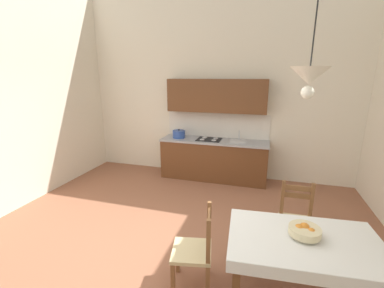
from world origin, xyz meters
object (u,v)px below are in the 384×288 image
(kitchen_cabinetry, at_px, (214,141))
(pendant_lamp, at_px, (309,77))
(dining_chair_tv_side, at_px, (196,250))
(dining_chair_kitchen_side, at_px, (296,221))
(fruit_bowl, at_px, (305,231))
(dining_table, at_px, (303,251))

(kitchen_cabinetry, relative_size, pendant_lamp, 2.93)
(kitchen_cabinetry, bearing_deg, pendant_lamp, -65.24)
(dining_chair_tv_side, height_order, pendant_lamp, pendant_lamp)
(dining_chair_kitchen_side, bearing_deg, fruit_bowl, -92.45)
(dining_chair_tv_side, bearing_deg, fruit_bowl, 5.99)
(pendant_lamp, bearing_deg, dining_chair_tv_side, -173.32)
(fruit_bowl, distance_m, pendant_lamp, 1.45)
(kitchen_cabinetry, xyz_separation_m, dining_table, (1.51, -3.05, -0.23))
(dining_table, bearing_deg, dining_chair_tv_side, -176.67)
(dining_chair_tv_side, bearing_deg, dining_table, 3.33)
(kitchen_cabinetry, distance_m, dining_table, 3.41)
(dining_table, xyz_separation_m, fruit_bowl, (-0.00, 0.05, 0.19))
(dining_table, relative_size, pendant_lamp, 1.87)
(dining_table, bearing_deg, pendant_lamp, 158.07)
(dining_chair_tv_side, bearing_deg, pendant_lamp, 6.68)
(kitchen_cabinetry, height_order, dining_table, kitchen_cabinetry)
(dining_chair_kitchen_side, relative_size, fruit_bowl, 3.10)
(kitchen_cabinetry, xyz_separation_m, fruit_bowl, (1.50, -3.00, -0.04))
(dining_chair_tv_side, xyz_separation_m, dining_chair_kitchen_side, (1.10, 0.92, 0.00))
(dining_chair_kitchen_side, distance_m, pendant_lamp, 1.99)
(dining_chair_kitchen_side, relative_size, pendant_lamp, 1.16)
(fruit_bowl, bearing_deg, dining_chair_tv_side, -174.01)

